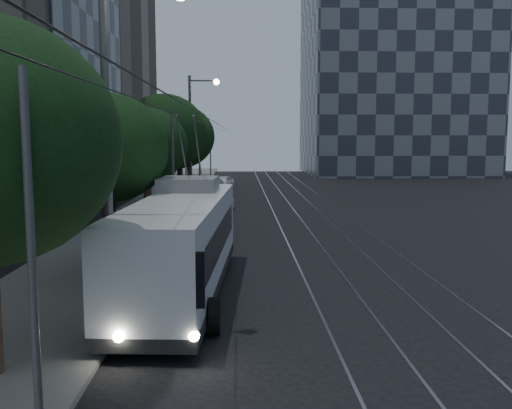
{
  "coord_description": "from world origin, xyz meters",
  "views": [
    {
      "loc": [
        -2.0,
        -19.02,
        4.93
      ],
      "look_at": [
        -1.26,
        4.35,
        2.1
      ],
      "focal_mm": 40.0,
      "sensor_mm": 36.0,
      "label": 1
    }
  ],
  "objects_px": {
    "car_white_a": "(211,203)",
    "streetlamp_far": "(196,126)",
    "trolleybus": "(182,243)",
    "car_white_d": "(223,183)",
    "streetlamp_near": "(123,118)",
    "car_white_c": "(210,188)",
    "pickup_silver": "(197,212)",
    "car_white_b": "(208,195)"
  },
  "relations": [
    {
      "from": "car_white_a",
      "to": "car_white_c",
      "type": "height_order",
      "value": "car_white_c"
    },
    {
      "from": "car_white_a",
      "to": "car_white_d",
      "type": "bearing_deg",
      "value": 82.91
    },
    {
      "from": "car_white_d",
      "to": "trolleybus",
      "type": "bearing_deg",
      "value": -76.81
    },
    {
      "from": "pickup_silver",
      "to": "car_white_c",
      "type": "xyz_separation_m",
      "value": [
        0.0,
        14.68,
        -0.0
      ]
    },
    {
      "from": "pickup_silver",
      "to": "streetlamp_near",
      "type": "distance_m",
      "value": 17.78
    },
    {
      "from": "car_white_c",
      "to": "car_white_d",
      "type": "relative_size",
      "value": 1.17
    },
    {
      "from": "car_white_c",
      "to": "streetlamp_far",
      "type": "bearing_deg",
      "value": -93.08
    },
    {
      "from": "car_white_a",
      "to": "car_white_b",
      "type": "height_order",
      "value": "car_white_b"
    },
    {
      "from": "car_white_c",
      "to": "streetlamp_far",
      "type": "height_order",
      "value": "streetlamp_far"
    },
    {
      "from": "pickup_silver",
      "to": "car_white_a",
      "type": "bearing_deg",
      "value": 70.8
    },
    {
      "from": "trolleybus",
      "to": "car_white_d",
      "type": "height_order",
      "value": "trolleybus"
    },
    {
      "from": "car_white_a",
      "to": "car_white_b",
      "type": "xyz_separation_m",
      "value": [
        -0.31,
        3.41,
        0.15
      ]
    },
    {
      "from": "car_white_d",
      "to": "streetlamp_far",
      "type": "distance_m",
      "value": 11.29
    },
    {
      "from": "car_white_b",
      "to": "car_white_c",
      "type": "relative_size",
      "value": 1.19
    },
    {
      "from": "pickup_silver",
      "to": "car_white_d",
      "type": "bearing_deg",
      "value": 74.32
    },
    {
      "from": "car_white_c",
      "to": "pickup_silver",
      "type": "bearing_deg",
      "value": -80.5
    },
    {
      "from": "car_white_d",
      "to": "streetlamp_far",
      "type": "height_order",
      "value": "streetlamp_far"
    },
    {
      "from": "car_white_c",
      "to": "streetlamp_near",
      "type": "xyz_separation_m",
      "value": [
        -0.5,
        -31.84,
        4.63
      ]
    },
    {
      "from": "car_white_d",
      "to": "streetlamp_far",
      "type": "bearing_deg",
      "value": -85.79
    },
    {
      "from": "car_white_a",
      "to": "streetlamp_near",
      "type": "relative_size",
      "value": 0.41
    },
    {
      "from": "trolleybus",
      "to": "car_white_a",
      "type": "bearing_deg",
      "value": 93.56
    },
    {
      "from": "car_white_c",
      "to": "car_white_d",
      "type": "xyz_separation_m",
      "value": [
        0.88,
        6.42,
        -0.09
      ]
    },
    {
      "from": "car_white_c",
      "to": "car_white_a",
      "type": "bearing_deg",
      "value": -77.3
    },
    {
      "from": "car_white_d",
      "to": "streetlamp_near",
      "type": "relative_size",
      "value": 0.43
    },
    {
      "from": "car_white_b",
      "to": "streetlamp_near",
      "type": "bearing_deg",
      "value": -116.51
    },
    {
      "from": "streetlamp_near",
      "to": "pickup_silver",
      "type": "bearing_deg",
      "value": 88.32
    },
    {
      "from": "car_white_a",
      "to": "car_white_d",
      "type": "xyz_separation_m",
      "value": [
        0.34,
        15.94,
        0.03
      ]
    },
    {
      "from": "trolleybus",
      "to": "car_white_a",
      "type": "distance_m",
      "value": 18.91
    },
    {
      "from": "pickup_silver",
      "to": "car_white_c",
      "type": "relative_size",
      "value": 1.19
    },
    {
      "from": "trolleybus",
      "to": "car_white_c",
      "type": "xyz_separation_m",
      "value": [
        -0.55,
        28.41,
        -0.87
      ]
    },
    {
      "from": "car_white_a",
      "to": "pickup_silver",
      "type": "bearing_deg",
      "value": -101.75
    },
    {
      "from": "trolleybus",
      "to": "car_white_d",
      "type": "xyz_separation_m",
      "value": [
        0.32,
        34.82,
        -0.96
      ]
    },
    {
      "from": "trolleybus",
      "to": "car_white_d",
      "type": "relative_size",
      "value": 3.12
    },
    {
      "from": "pickup_silver",
      "to": "car_white_a",
      "type": "relative_size",
      "value": 1.46
    },
    {
      "from": "car_white_a",
      "to": "streetlamp_near",
      "type": "height_order",
      "value": "streetlamp_near"
    },
    {
      "from": "trolleybus",
      "to": "streetlamp_near",
      "type": "bearing_deg",
      "value": -103.6
    },
    {
      "from": "car_white_d",
      "to": "streetlamp_near",
      "type": "height_order",
      "value": "streetlamp_near"
    },
    {
      "from": "car_white_a",
      "to": "streetlamp_far",
      "type": "relative_size",
      "value": 0.39
    },
    {
      "from": "car_white_b",
      "to": "streetlamp_far",
      "type": "bearing_deg",
      "value": 86.89
    },
    {
      "from": "trolleybus",
      "to": "streetlamp_near",
      "type": "height_order",
      "value": "streetlamp_near"
    },
    {
      "from": "trolleybus",
      "to": "car_white_c",
      "type": "height_order",
      "value": "trolleybus"
    },
    {
      "from": "car_white_a",
      "to": "car_white_b",
      "type": "bearing_deg",
      "value": 89.33
    }
  ]
}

